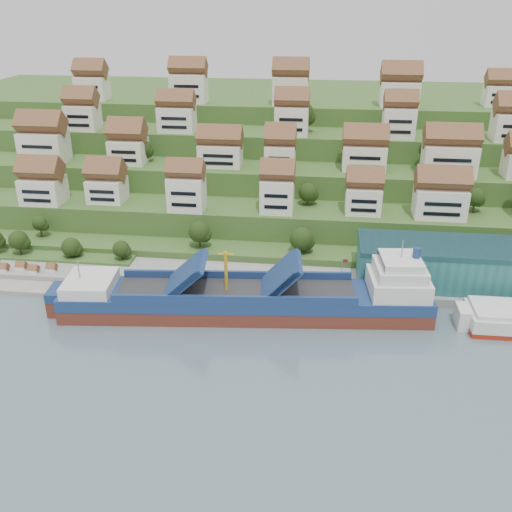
# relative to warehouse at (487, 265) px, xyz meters

# --- Properties ---
(ground) EXTENTS (300.00, 300.00, 0.00)m
(ground) POSITION_rel_warehouse_xyz_m (-52.00, -17.00, -7.20)
(ground) COLOR slate
(ground) RESTS_ON ground
(quay) EXTENTS (180.00, 14.00, 2.20)m
(quay) POSITION_rel_warehouse_xyz_m (-32.00, -2.00, -6.10)
(quay) COLOR gray
(quay) RESTS_ON ground
(pebble_beach) EXTENTS (45.00, 20.00, 1.00)m
(pebble_beach) POSITION_rel_warehouse_xyz_m (-110.00, -5.00, -6.70)
(pebble_beach) COLOR gray
(pebble_beach) RESTS_ON ground
(hillside) EXTENTS (260.00, 128.00, 31.00)m
(hillside) POSITION_rel_warehouse_xyz_m (-52.00, 86.55, 3.46)
(hillside) COLOR #2D4C1E
(hillside) RESTS_ON ground
(hillside_village) EXTENTS (157.44, 64.60, 29.54)m
(hillside_village) POSITION_rel_warehouse_xyz_m (-50.88, 43.47, 17.11)
(hillside_village) COLOR silver
(hillside_village) RESTS_ON ground
(hillside_trees) EXTENTS (144.77, 61.76, 31.49)m
(hillside_trees) POSITION_rel_warehouse_xyz_m (-60.30, 29.58, 10.27)
(hillside_trees) COLOR #223A13
(hillside_trees) RESTS_ON ground
(warehouse) EXTENTS (60.00, 15.00, 10.00)m
(warehouse) POSITION_rel_warehouse_xyz_m (0.00, 0.00, 0.00)
(warehouse) COLOR #266865
(warehouse) RESTS_ON quay
(flagpole) EXTENTS (1.28, 0.16, 8.00)m
(flagpole) POSITION_rel_warehouse_xyz_m (-33.89, -7.00, -0.32)
(flagpole) COLOR gray
(flagpole) RESTS_ON quay
(beach_huts) EXTENTS (14.40, 3.70, 2.20)m
(beach_huts) POSITION_rel_warehouse_xyz_m (-112.00, -6.25, -5.10)
(beach_huts) COLOR white
(beach_huts) RESTS_ON pebble_beach
(cargo_ship) EXTENTS (82.48, 20.44, 18.15)m
(cargo_ship) POSITION_rel_warehouse_xyz_m (-53.01, -16.43, -3.78)
(cargo_ship) COLOR #5C271C
(cargo_ship) RESTS_ON ground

